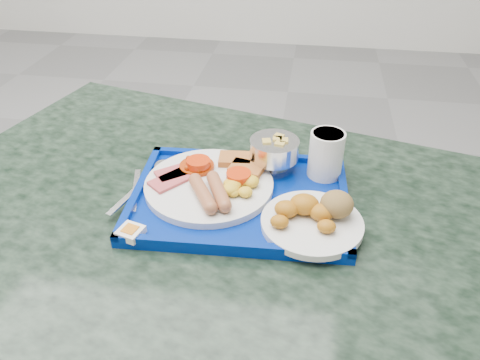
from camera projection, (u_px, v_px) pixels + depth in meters
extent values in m
plane|color=gray|center=(61.00, 308.00, 1.67)|extent=(6.00, 6.00, 0.00)
cylinder|color=slate|center=(220.00, 337.00, 1.12)|extent=(0.11, 0.11, 0.70)
cube|color=black|center=(215.00, 217.00, 0.91)|extent=(1.40, 1.10, 0.04)
cube|color=navy|center=(240.00, 200.00, 0.91)|extent=(0.43, 0.33, 0.01)
cube|color=navy|center=(247.00, 156.00, 1.03)|extent=(0.42, 0.04, 0.01)
cube|color=navy|center=(231.00, 245.00, 0.79)|extent=(0.42, 0.04, 0.01)
cube|color=navy|center=(345.00, 201.00, 0.89)|extent=(0.03, 0.31, 0.01)
cube|color=navy|center=(139.00, 188.00, 0.92)|extent=(0.03, 0.31, 0.01)
cylinder|color=silver|center=(209.00, 185.00, 0.93)|extent=(0.26, 0.26, 0.01)
cube|color=#CF5359|center=(178.00, 172.00, 0.95)|extent=(0.10, 0.09, 0.01)
cube|color=#CF5359|center=(172.00, 180.00, 0.93)|extent=(0.09, 0.10, 0.01)
cylinder|color=#B23707|center=(197.00, 166.00, 0.97)|extent=(0.07, 0.07, 0.01)
sphere|color=#B23707|center=(199.00, 170.00, 0.94)|extent=(0.01, 0.01, 0.01)
sphere|color=#B23707|center=(193.00, 165.00, 0.96)|extent=(0.01, 0.01, 0.01)
sphere|color=#B23707|center=(202.00, 158.00, 0.98)|extent=(0.01, 0.01, 0.01)
sphere|color=#B23707|center=(189.00, 164.00, 0.96)|extent=(0.01, 0.01, 0.01)
sphere|color=#B23707|center=(189.00, 162.00, 0.97)|extent=(0.01, 0.01, 0.01)
sphere|color=#B23707|center=(196.00, 166.00, 0.96)|extent=(0.01, 0.01, 0.01)
sphere|color=#B23707|center=(192.00, 162.00, 0.97)|extent=(0.01, 0.01, 0.01)
sphere|color=#B23707|center=(190.00, 167.00, 0.95)|extent=(0.01, 0.01, 0.01)
sphere|color=#B23707|center=(196.00, 157.00, 0.98)|extent=(0.01, 0.01, 0.01)
sphere|color=#B23707|center=(193.00, 159.00, 0.98)|extent=(0.01, 0.01, 0.01)
sphere|color=#B23707|center=(187.00, 168.00, 0.95)|extent=(0.01, 0.01, 0.01)
sphere|color=#B23707|center=(188.00, 158.00, 0.98)|extent=(0.01, 0.01, 0.01)
cube|color=#A45C29|center=(235.00, 159.00, 0.98)|extent=(0.07, 0.05, 0.01)
cube|color=#A45C29|center=(247.00, 169.00, 0.95)|extent=(0.08, 0.06, 0.01)
cylinder|color=brown|center=(203.00, 193.00, 0.87)|extent=(0.07, 0.10, 0.03)
cylinder|color=brown|center=(219.00, 191.00, 0.88)|extent=(0.06, 0.10, 0.03)
ellipsoid|color=yellow|center=(230.00, 183.00, 0.91)|extent=(0.03, 0.03, 0.02)
ellipsoid|color=yellow|center=(243.00, 176.00, 0.93)|extent=(0.03, 0.03, 0.02)
ellipsoid|color=yellow|center=(233.00, 192.00, 0.89)|extent=(0.02, 0.02, 0.02)
ellipsoid|color=yellow|center=(248.00, 178.00, 0.92)|extent=(0.02, 0.02, 0.02)
ellipsoid|color=yellow|center=(245.00, 192.00, 0.88)|extent=(0.03, 0.03, 0.02)
ellipsoid|color=yellow|center=(251.00, 181.00, 0.91)|extent=(0.03, 0.03, 0.02)
ellipsoid|color=yellow|center=(231.00, 189.00, 0.89)|extent=(0.03, 0.03, 0.02)
ellipsoid|color=yellow|center=(233.00, 185.00, 0.90)|extent=(0.03, 0.03, 0.02)
ellipsoid|color=yellow|center=(242.00, 180.00, 0.91)|extent=(0.03, 0.03, 0.02)
cylinder|color=#B12004|center=(198.00, 163.00, 0.96)|extent=(0.05, 0.05, 0.01)
cylinder|color=#B12004|center=(239.00, 176.00, 0.92)|extent=(0.05, 0.05, 0.01)
cylinder|color=silver|center=(312.00, 223.00, 0.83)|extent=(0.18, 0.18, 0.01)
ellipsoid|color=#BA6F15|center=(326.00, 226.00, 0.80)|extent=(0.03, 0.03, 0.02)
ellipsoid|color=#BA6F15|center=(321.00, 212.00, 0.83)|extent=(0.04, 0.04, 0.03)
ellipsoid|color=#BA6F15|center=(304.00, 204.00, 0.84)|extent=(0.05, 0.05, 0.04)
ellipsoid|color=#BA6F15|center=(286.00, 209.00, 0.83)|extent=(0.04, 0.04, 0.03)
ellipsoid|color=#BA6F15|center=(279.00, 222.00, 0.81)|extent=(0.03, 0.03, 0.02)
ellipsoid|color=olive|center=(337.00, 204.00, 0.83)|extent=(0.06, 0.06, 0.05)
cylinder|color=silver|center=(273.00, 167.00, 0.99)|extent=(0.06, 0.06, 0.01)
cylinder|color=silver|center=(274.00, 162.00, 0.98)|extent=(0.02, 0.02, 0.02)
cylinder|color=silver|center=(274.00, 149.00, 0.97)|extent=(0.10, 0.10, 0.04)
cube|color=#E8C658|center=(279.00, 138.00, 0.97)|extent=(0.02, 0.02, 0.01)
cube|color=#E8C658|center=(277.00, 141.00, 0.96)|extent=(0.02, 0.02, 0.01)
cube|color=#E8C658|center=(280.00, 146.00, 0.95)|extent=(0.02, 0.02, 0.01)
cube|color=#E8C658|center=(284.00, 143.00, 0.96)|extent=(0.02, 0.02, 0.01)
cube|color=#E8C658|center=(267.00, 143.00, 0.95)|extent=(0.02, 0.02, 0.01)
cylinder|color=white|center=(326.00, 154.00, 0.95)|extent=(0.07, 0.07, 0.10)
cylinder|color=orange|center=(328.00, 135.00, 0.92)|extent=(0.06, 0.06, 0.01)
cube|color=silver|center=(136.00, 190.00, 0.93)|extent=(0.05, 0.14, 0.00)
ellipsoid|color=silver|center=(161.00, 165.00, 0.99)|extent=(0.04, 0.05, 0.01)
cube|color=silver|center=(134.00, 191.00, 0.92)|extent=(0.05, 0.16, 0.00)
cube|color=white|center=(131.00, 232.00, 0.81)|extent=(0.05, 0.05, 0.01)
cube|color=orange|center=(130.00, 229.00, 0.81)|extent=(0.03, 0.03, 0.00)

